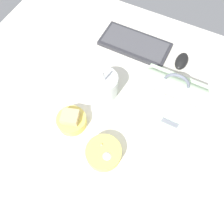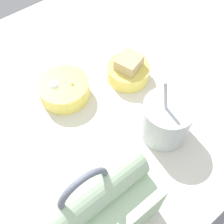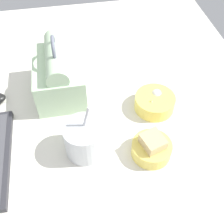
{
  "view_description": "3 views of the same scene",
  "coord_description": "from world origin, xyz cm",
  "px_view_note": "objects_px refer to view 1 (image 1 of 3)",
  "views": [
    {
      "loc": [
        14.24,
        -34.06,
        77.15
      ],
      "look_at": [
        -0.65,
        -4.33,
        7.0
      ],
      "focal_mm": 35.0,
      "sensor_mm": 36.0,
      "label": 1
    },
    {
      "loc": [
        20.6,
        22.07,
        57.62
      ],
      "look_at": [
        -0.65,
        -4.33,
        7.0
      ],
      "focal_mm": 45.0,
      "sensor_mm": 36.0,
      "label": 2
    },
    {
      "loc": [
        -51.27,
        4.85,
        67.27
      ],
      "look_at": [
        -0.65,
        -4.33,
        7.0
      ],
      "focal_mm": 45.0,
      "sensor_mm": 36.0,
      "label": 3
    }
  ],
  "objects_px": {
    "soup_cup": "(104,85)",
    "bento_bowl_snacks": "(104,153)",
    "computer_mouse": "(182,61)",
    "lunch_bag": "(170,97)",
    "bento_bowl_sandwich": "(72,120)",
    "keyboard": "(135,44)"
  },
  "relations": [
    {
      "from": "keyboard",
      "to": "lunch_bag",
      "type": "xyz_separation_m",
      "value": [
        0.23,
        -0.22,
        0.06
      ]
    },
    {
      "from": "bento_bowl_sandwich",
      "to": "keyboard",
      "type": "bearing_deg",
      "value": 83.0
    },
    {
      "from": "lunch_bag",
      "to": "bento_bowl_snacks",
      "type": "relative_size",
      "value": 1.79
    },
    {
      "from": "soup_cup",
      "to": "bento_bowl_snacks",
      "type": "height_order",
      "value": "soup_cup"
    },
    {
      "from": "computer_mouse",
      "to": "bento_bowl_sandwich",
      "type": "bearing_deg",
      "value": -121.33
    },
    {
      "from": "keyboard",
      "to": "bento_bowl_sandwich",
      "type": "bearing_deg",
      "value": -97.0
    },
    {
      "from": "lunch_bag",
      "to": "bento_bowl_snacks",
      "type": "xyz_separation_m",
      "value": [
        -0.12,
        -0.27,
        -0.05
      ]
    },
    {
      "from": "bento_bowl_snacks",
      "to": "soup_cup",
      "type": "bearing_deg",
      "value": 117.18
    },
    {
      "from": "keyboard",
      "to": "lunch_bag",
      "type": "bearing_deg",
      "value": -44.28
    },
    {
      "from": "soup_cup",
      "to": "bento_bowl_snacks",
      "type": "relative_size",
      "value": 1.33
    },
    {
      "from": "bento_bowl_snacks",
      "to": "computer_mouse",
      "type": "height_order",
      "value": "bento_bowl_snacks"
    },
    {
      "from": "keyboard",
      "to": "soup_cup",
      "type": "distance_m",
      "value": 0.28
    },
    {
      "from": "lunch_bag",
      "to": "bento_bowl_sandwich",
      "type": "relative_size",
      "value": 2.03
    },
    {
      "from": "soup_cup",
      "to": "bento_bowl_snacks",
      "type": "xyz_separation_m",
      "value": [
        0.12,
        -0.23,
        -0.03
      ]
    },
    {
      "from": "bento_bowl_sandwich",
      "to": "soup_cup",
      "type": "bearing_deg",
      "value": 75.88
    },
    {
      "from": "lunch_bag",
      "to": "computer_mouse",
      "type": "bearing_deg",
      "value": 93.55
    },
    {
      "from": "lunch_bag",
      "to": "soup_cup",
      "type": "distance_m",
      "value": 0.25
    },
    {
      "from": "soup_cup",
      "to": "bento_bowl_snacks",
      "type": "bearing_deg",
      "value": -62.82
    },
    {
      "from": "keyboard",
      "to": "bento_bowl_snacks",
      "type": "distance_m",
      "value": 0.51
    },
    {
      "from": "bento_bowl_snacks",
      "to": "lunch_bag",
      "type": "bearing_deg",
      "value": 65.6
    },
    {
      "from": "computer_mouse",
      "to": "lunch_bag",
      "type": "bearing_deg",
      "value": -86.45
    },
    {
      "from": "bento_bowl_snacks",
      "to": "computer_mouse",
      "type": "bearing_deg",
      "value": 77.4
    }
  ]
}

